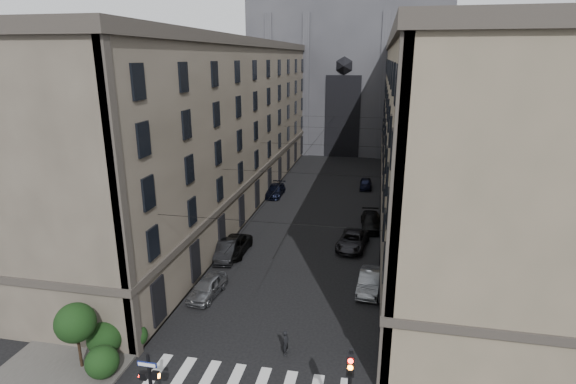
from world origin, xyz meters
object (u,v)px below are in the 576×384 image
Objects in this scene: car_left_far at (275,190)px; gothic_tower at (349,52)px; car_right_midfar at (372,221)px; pedestrian at (286,343)px; car_right_far at (366,184)px; car_left_midnear at (227,250)px; car_right_near at (370,281)px; car_right_midnear at (352,240)px; car_left_midfar at (234,246)px; car_left_near at (207,287)px.

gothic_tower is at bearing 80.32° from car_left_far.
car_right_midfar is 3.22× the size of pedestrian.
gothic_tower is 11.84× the size of car_left_far.
car_right_midfar is 1.30× the size of car_right_far.
car_left_midnear is 26.93m from car_right_far.
car_right_near is at bearing -20.82° from pedestrian.
car_right_far is (4.95, -30.45, -17.13)m from gothic_tower.
gothic_tower reaches higher than car_right_far.
car_right_midnear is at bearing 14.89° from car_left_midnear.
car_left_near is at bearing -86.73° from car_left_midfar.
gothic_tower is 48.66m from car_right_midfar.
car_left_near is 0.93× the size of car_left_midnear.
car_left_near is 0.84× the size of car_right_midfar.
car_left_midnear reaches higher than car_right_far.
car_right_midfar reaches higher than car_right_far.
car_left_midfar is (-5.88, -53.88, -17.11)m from gothic_tower.
car_right_midnear is 20.07m from car_right_far.
car_left_near is 1.09× the size of car_right_far.
car_right_midfar is at bearing 95.73° from car_right_near.
car_right_near is at bearing -60.70° from car_left_far.
car_left_near is 7.57m from car_left_midfar.
car_left_near is 0.86× the size of car_left_midfar.
car_right_far is at bearing 95.95° from car_right_midnear.
car_left_near reaches higher than car_left_far.
car_right_midfar is at bearing 36.29° from car_left_midfar.
gothic_tower is 61.00m from car_right_near.
car_right_midnear reaches higher than car_left_midfar.
car_right_near reaches higher than car_left_far.
car_left_midfar is 10.84m from car_right_midnear.
car_right_midnear is at bearing -2.68° from pedestrian.
pedestrian is (7.76, -30.87, 0.08)m from car_left_far.
car_left_near is at bearing 59.06° from pedestrian.
car_right_midfar is at bearing 80.64° from car_right_midnear.
car_left_midnear is 11.52m from car_right_midnear.
car_left_midnear reaches higher than car_left_near.
car_left_midnear is (-6.20, -54.96, -17.04)m from gothic_tower.
pedestrian is at bearing -113.01° from car_right_near.
car_right_far is at bearing 76.94° from car_left_near.
car_left_midnear is 2.90× the size of pedestrian.
car_right_near is 9.88m from pedestrian.
car_right_near is at bearing -69.66° from car_right_midnear.
pedestrian reaches higher than car_right_far.
gothic_tower is 64.00m from car_left_near.
car_right_near is at bearing -94.13° from car_right_midfar.
car_left_far is 12.50m from car_right_far.
gothic_tower reaches higher than pedestrian.
car_left_midnear is at bearing 102.00° from car_left_near.
car_left_midnear reaches higher than car_right_midnear.
car_left_far is at bearing 97.19° from car_left_near.
gothic_tower is 35.28m from car_right_far.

